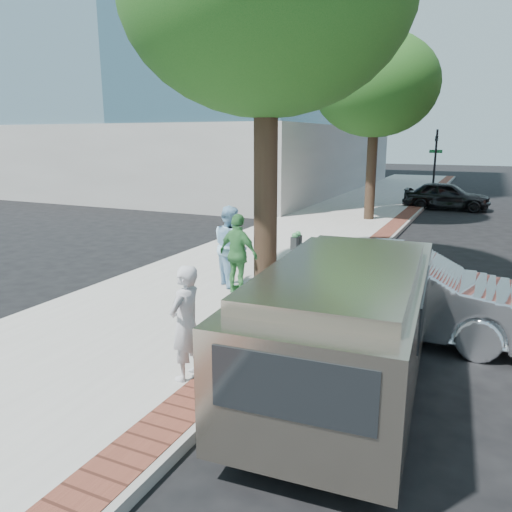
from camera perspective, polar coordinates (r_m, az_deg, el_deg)
The scene contains 14 objects.
ground at distance 9.53m, azimuth -0.31°, elevation -7.23°, with size 120.00×120.00×0.00m, color black.
sidewalk at distance 17.24m, azimuth 6.58°, elevation 2.33°, with size 5.00×60.00×0.15m, color #9E9991.
brick_strip at distance 16.67m, azimuth 13.77°, elevation 1.93°, with size 0.60×60.00×0.01m, color brown.
curb at distance 16.63m, azimuth 14.94°, elevation 1.55°, with size 0.10×60.00×0.15m, color gray.
office_base at distance 34.47m, azimuth -4.28°, elevation 11.10°, with size 18.20×22.20×4.00m, color gray.
signal_near at distance 30.22m, azimuth 19.81°, elevation 10.52°, with size 0.70×0.15×3.80m.
tree_far at distance 20.61m, azimuth 13.52°, elevation 18.45°, with size 4.80×4.80×7.14m.
parking_meter at distance 9.52m, azimuth 4.60°, elevation 0.29°, with size 0.12×0.32×1.47m.
person_gray at distance 6.79m, azimuth -8.06°, elevation -7.56°, with size 0.58×0.38×1.59m, color #B5B5BA.
person_officer at distance 10.99m, azimuth -2.94°, elevation 1.18°, with size 0.86×0.67×1.77m, color #9BCCF0.
person_green at distance 10.38m, azimuth -2.03°, elevation 0.23°, with size 0.99×0.41×1.69m, color #3E8946.
sedan_silver at distance 9.04m, azimuth 16.12°, elevation -3.88°, with size 1.60×4.59×1.51m, color silver.
bg_car at distance 25.55m, azimuth 20.93°, elevation 6.47°, with size 1.57×3.91×1.33m, color black.
van at distance 6.84m, azimuth 10.40°, elevation -7.00°, with size 2.22×5.06×1.82m.
Camera 1 is at (3.82, -8.06, 3.36)m, focal length 35.00 mm.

